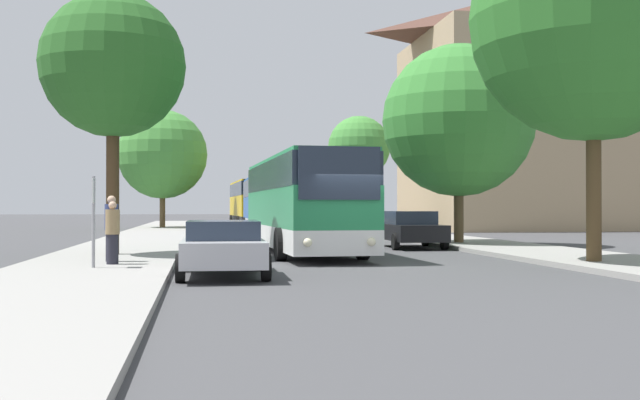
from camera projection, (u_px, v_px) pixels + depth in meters
ground_plane at (356, 264)px, 20.97m from camera, size 300.00×300.00×0.00m
sidewalk_left at (98, 265)px, 19.87m from camera, size 4.00×120.00×0.15m
sidewalk_right at (588, 259)px, 22.07m from camera, size 4.00×120.00×0.15m
building_right_background at (555, 106)px, 55.25m from camera, size 20.45×13.79×18.10m
bus_front at (302, 203)px, 26.05m from camera, size 3.14×12.13×3.28m
bus_middle at (270, 205)px, 41.22m from camera, size 2.85×10.99×3.25m
bus_rear at (252, 204)px, 55.04m from camera, size 2.97×11.42×3.49m
parked_car_left_curb at (223, 246)px, 17.36m from camera, size 2.08×4.48×1.29m
parked_car_right_near at (411, 229)px, 29.43m from camera, size 2.20×4.57×1.45m
bus_stop_sign at (93, 211)px, 18.03m from camera, size 0.08×0.45×2.20m
pedestrian_waiting_near at (113, 233)px, 19.09m from camera, size 0.36×0.36×1.61m
pedestrian_waiting_far at (111, 228)px, 20.04m from camera, size 0.36×0.36×1.77m
tree_left_near at (163, 154)px, 54.09m from camera, size 6.44×6.44×8.50m
tree_left_far at (113, 66)px, 23.23m from camera, size 4.48×4.48×8.11m
tree_right_near at (459, 121)px, 30.96m from camera, size 6.31×6.31×8.20m
tree_right_mid at (593, 19)px, 20.21m from camera, size 6.65×6.65×9.88m
tree_right_far at (359, 148)px, 48.79m from camera, size 4.07×4.07×7.41m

